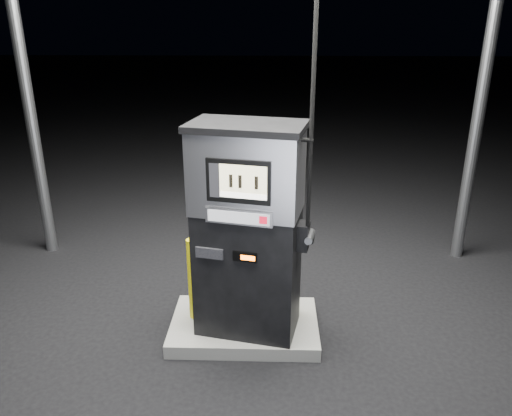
{
  "coord_description": "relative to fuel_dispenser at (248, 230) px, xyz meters",
  "views": [
    {
      "loc": [
        0.28,
        -4.65,
        3.29
      ],
      "look_at": [
        0.13,
        0.0,
        1.48
      ],
      "focal_mm": 35.0,
      "sensor_mm": 36.0,
      "label": 1
    }
  ],
  "objects": [
    {
      "name": "fuel_dispenser",
      "position": [
        0.0,
        0.0,
        0.0
      ],
      "size": [
        1.27,
        0.87,
        4.58
      ],
      "rotation": [
        0.0,
        0.0,
        -0.21
      ],
      "color": "black",
      "rests_on": "pump_island"
    },
    {
      "name": "pump_island",
      "position": [
        -0.05,
        0.1,
        -1.21
      ],
      "size": [
        1.6,
        1.0,
        0.15
      ],
      "primitive_type": "cube",
      "color": "slate",
      "rests_on": "ground"
    },
    {
      "name": "bollard_left",
      "position": [
        -0.6,
        0.17,
        -0.67
      ],
      "size": [
        0.15,
        0.15,
        0.94
      ],
      "primitive_type": "cylinder",
      "rotation": [
        0.0,
        0.0,
        0.19
      ],
      "color": "yellow",
      "rests_on": "pump_island"
    },
    {
      "name": "ground",
      "position": [
        -0.05,
        0.1,
        -1.28
      ],
      "size": [
        80.0,
        80.0,
        0.0
      ],
      "primitive_type": "plane",
      "color": "black",
      "rests_on": "ground"
    },
    {
      "name": "bollard_right",
      "position": [
        0.5,
        0.27,
        -0.68
      ],
      "size": [
        0.13,
        0.13,
        0.92
      ],
      "primitive_type": "cylinder",
      "rotation": [
        0.0,
        0.0,
        -0.08
      ],
      "color": "yellow",
      "rests_on": "pump_island"
    }
  ]
}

